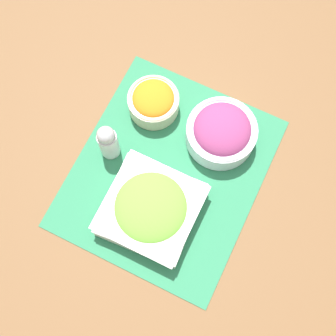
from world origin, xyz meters
The scene contains 6 objects.
ground_plane centered at (0.00, 0.00, 0.00)m, with size 3.00×3.00×0.00m, color brown.
placemat centered at (0.00, 0.00, 0.00)m, with size 0.44×0.38×0.00m.
onion_bowl centered at (-0.12, 0.07, 0.04)m, with size 0.15×0.15×0.08m.
lettuce_bowl centered at (0.09, 0.01, 0.04)m, with size 0.19×0.19×0.06m.
carrot_bowl centered at (-0.12, -0.09, 0.04)m, with size 0.11×0.11×0.06m.
pepper_shaker centered at (0.01, -0.13, 0.06)m, with size 0.04×0.04×0.11m.
Camera 1 is at (0.26, 0.13, 0.95)m, focal length 50.00 mm.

